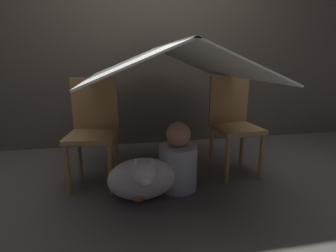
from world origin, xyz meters
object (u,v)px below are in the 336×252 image
chair_left (94,127)px  chair_right (233,121)px  person_front (178,161)px  dog (142,178)px

chair_left → chair_right: size_ratio=1.00×
person_front → dog: person_front is taller
person_front → dog: (-0.30, -0.15, -0.05)m
chair_right → dog: bearing=-160.0°
chair_right → person_front: chair_right is taller
dog → chair_right: bearing=24.1°
dog → chair_left: bearing=132.5°
dog → person_front: bearing=25.8°
chair_right → dog: (-0.86, -0.38, -0.30)m
chair_right → person_front: bearing=-160.9°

